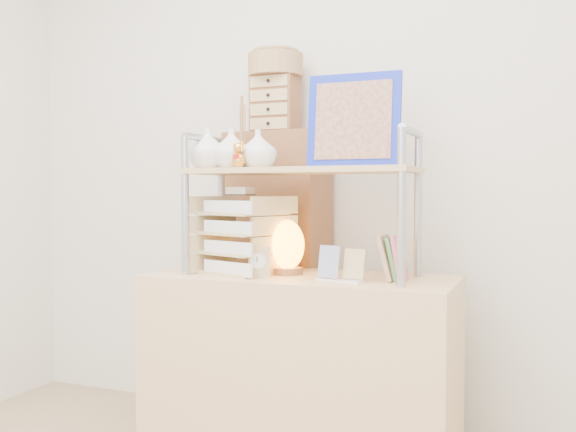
# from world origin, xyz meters

# --- Properties ---
(desk) EXTENTS (1.20, 0.50, 0.75)m
(desk) POSITION_xyz_m (0.00, 1.20, 0.38)
(desk) COLOR tan
(desk) RESTS_ON ground
(cabinet) EXTENTS (0.47, 0.28, 1.35)m
(cabinet) POSITION_xyz_m (-0.26, 1.57, 0.68)
(cabinet) COLOR brown
(cabinet) RESTS_ON ground
(hutch) EXTENTS (0.93, 0.34, 0.80)m
(hutch) POSITION_xyz_m (-0.11, 1.21, 1.21)
(hutch) COLOR #969BA4
(hutch) RESTS_ON desk
(letter_tray) EXTENTS (0.35, 0.35, 0.35)m
(letter_tray) POSITION_xyz_m (-0.25, 1.18, 0.89)
(letter_tray) COLOR tan
(letter_tray) RESTS_ON desk
(salt_lamp) EXTENTS (0.14, 0.13, 0.22)m
(salt_lamp) POSITION_xyz_m (-0.06, 1.22, 0.86)
(salt_lamp) COLOR brown
(salt_lamp) RESTS_ON desk
(desk_clock) EXTENTS (0.09, 0.06, 0.12)m
(desk_clock) POSITION_xyz_m (-0.13, 1.09, 0.81)
(desk_clock) COLOR tan
(desk_clock) RESTS_ON desk
(postcard_stand) EXTENTS (0.19, 0.09, 0.13)m
(postcard_stand) POSITION_xyz_m (0.19, 1.11, 0.79)
(postcard_stand) COLOR white
(postcard_stand) RESTS_ON desk
(drawer_chest) EXTENTS (0.20, 0.16, 0.25)m
(drawer_chest) POSITION_xyz_m (-0.26, 1.55, 1.48)
(drawer_chest) COLOR brown
(drawer_chest) RESTS_ON cabinet
(woven_basket) EXTENTS (0.25, 0.25, 0.10)m
(woven_basket) POSITION_xyz_m (-0.26, 1.55, 1.65)
(woven_basket) COLOR olive
(woven_basket) RESTS_ON drawer_chest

